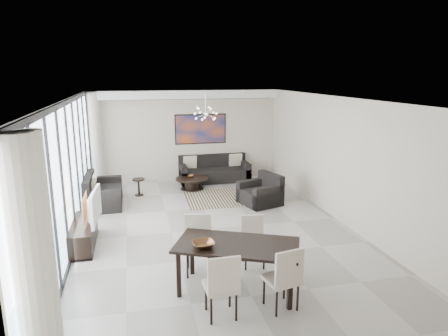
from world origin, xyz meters
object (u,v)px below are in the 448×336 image
object	(u,v)px
coffee_table	(192,183)
dining_table	(237,249)
tv_console	(84,234)
television	(90,206)
sofa_main	(214,172)

from	to	relation	value
coffee_table	dining_table	xyz separation A→B (m)	(-0.18, -5.88, 0.52)
tv_console	television	world-z (taller)	television
coffee_table	sofa_main	size ratio (longest dim) A/B	0.44
tv_console	dining_table	world-z (taller)	dining_table
sofa_main	tv_console	bearing A→B (deg)	-129.90
tv_console	coffee_table	bearing A→B (deg)	51.76
tv_console	dining_table	bearing A→B (deg)	-42.62
coffee_table	television	size ratio (longest dim) A/B	0.89
sofa_main	television	distance (m)	5.54
sofa_main	tv_console	world-z (taller)	sofa_main
sofa_main	dining_table	world-z (taller)	sofa_main
coffee_table	television	bearing A→B (deg)	-126.88
sofa_main	coffee_table	bearing A→B (deg)	-136.13
television	dining_table	distance (m)	3.42
sofa_main	dining_table	size ratio (longest dim) A/B	1.04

